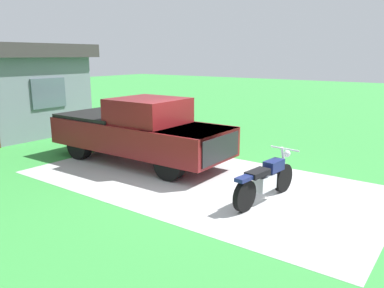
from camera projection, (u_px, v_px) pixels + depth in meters
name	position (u px, v px, depth m)	size (l,w,h in m)	color
ground_plane	(199.00, 181.00, 9.54)	(80.00, 80.00, 0.00)	#348B3B
driveway_pad	(199.00, 181.00, 9.54)	(4.72, 8.82, 0.01)	#A7A7A7
motorcycle	(266.00, 180.00, 8.14)	(2.21, 0.70, 1.09)	black
pickup_truck	(137.00, 130.00, 11.08)	(2.08, 5.66, 1.90)	black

